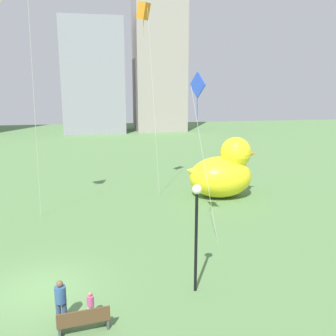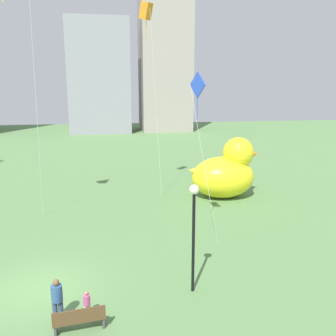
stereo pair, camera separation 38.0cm
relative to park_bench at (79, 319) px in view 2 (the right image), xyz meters
name	(u,v)px [view 2 (the right image)]	position (x,y,z in m)	size (l,w,h in m)	color
ground_plane	(40,289)	(-1.77, 3.01, -0.48)	(140.00, 140.00, 0.00)	#5B844B
park_bench	(79,319)	(0.00, 0.00, 0.00)	(1.76, 0.66, 0.90)	brown
person_adult	(57,298)	(-0.77, 0.73, 0.39)	(0.39, 0.39, 1.57)	#38476B
person_child	(87,303)	(0.22, 0.77, 0.08)	(0.25, 0.25, 1.00)	silver
giant_inflatable_duck	(225,172)	(9.61, 13.97, 1.41)	(5.35, 3.44, 4.44)	yellow
lamppost	(194,218)	(4.29, 1.83, 2.59)	(0.38, 0.38, 4.39)	black
city_skyline	(24,54)	(-12.78, 59.77, 13.24)	(51.25, 15.99, 33.07)	slate
kite_orange	(146,12)	(4.05, 15.24, 12.44)	(1.56, 1.58, 13.63)	silver
kite_blue	(198,91)	(5.59, 6.66, 7.31)	(1.70, 1.68, 8.72)	silver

